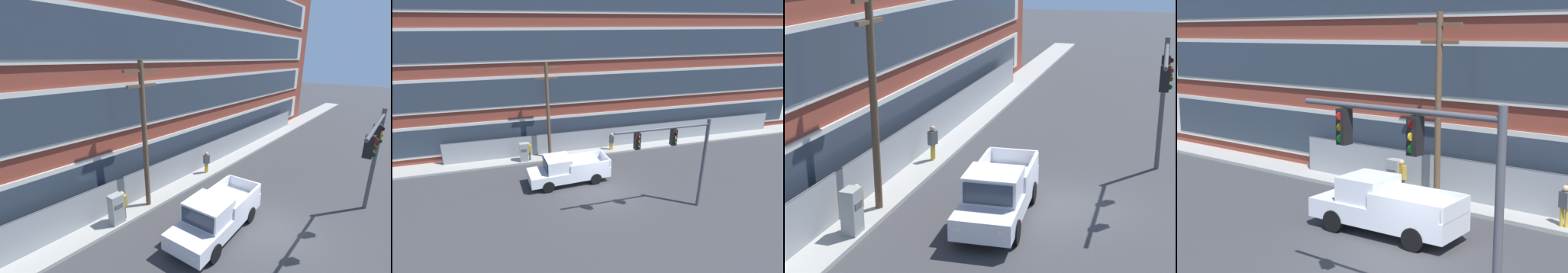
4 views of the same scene
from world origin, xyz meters
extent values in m
plane|color=#38383A|center=(0.00, 0.00, 0.00)|extent=(160.00, 160.00, 0.00)
cube|color=#9E9B93|center=(0.00, 7.04, 0.08)|extent=(80.00, 2.02, 0.16)
cube|color=beige|center=(-0.32, 7.99, 1.92)|extent=(47.40, 0.10, 2.52)
cube|color=#2D3844|center=(-0.32, 7.93, 1.92)|extent=(45.34, 0.06, 2.10)
cube|color=beige|center=(-0.32, 7.99, 5.42)|extent=(47.40, 0.10, 2.52)
cube|color=#2D3844|center=(-0.32, 7.93, 5.42)|extent=(45.34, 0.06, 2.10)
cube|color=gray|center=(4.52, 7.36, 0.93)|extent=(30.62, 0.04, 1.85)
cylinder|color=#4C4C51|center=(19.82, 7.36, 0.93)|extent=(0.06, 0.06, 1.85)
cylinder|color=#4C4C51|center=(4.52, 7.36, 1.85)|extent=(30.62, 0.05, 0.05)
cylinder|color=#4C4C51|center=(4.89, -2.72, 2.78)|extent=(0.20, 0.20, 5.55)
cylinder|color=#4C4C51|center=(2.10, -2.72, 5.25)|extent=(5.57, 0.14, 0.14)
cube|color=black|center=(2.75, -2.72, 4.70)|extent=(0.28, 0.32, 0.90)
cylinder|color=#4B0807|center=(2.75, -2.90, 4.98)|extent=(0.04, 0.18, 0.18)
cylinder|color=gold|center=(2.75, -2.90, 4.70)|extent=(0.04, 0.18, 0.18)
cylinder|color=#0A4011|center=(2.75, -2.90, 4.42)|extent=(0.04, 0.18, 0.18)
cube|color=black|center=(0.60, -2.72, 4.70)|extent=(0.28, 0.32, 0.90)
cylinder|color=red|center=(0.60, -2.90, 4.98)|extent=(0.04, 0.18, 0.18)
cylinder|color=#503E08|center=(0.60, -2.90, 4.70)|extent=(0.04, 0.18, 0.18)
cylinder|color=#0A4011|center=(0.60, -2.90, 4.42)|extent=(0.04, 0.18, 0.18)
cube|color=silver|center=(-1.99, 2.33, 0.75)|extent=(5.65, 2.26, 0.70)
cube|color=silver|center=(-2.76, 2.29, 1.55)|extent=(1.77, 1.88, 0.90)
cube|color=#283342|center=(-3.61, 2.23, 1.55)|extent=(0.16, 1.59, 0.68)
cube|color=silver|center=(-0.69, 1.50, 1.38)|extent=(2.77, 0.29, 0.56)
cube|color=silver|center=(-0.80, 3.31, 1.38)|extent=(2.77, 0.29, 0.56)
cube|color=silver|center=(0.74, 2.50, 1.38)|extent=(0.21, 1.86, 0.56)
cylinder|color=black|center=(-3.59, 1.35, 0.40)|extent=(0.81, 0.31, 0.80)
cylinder|color=black|center=(-3.70, 3.12, 0.40)|extent=(0.81, 0.31, 0.80)
cylinder|color=black|center=(-0.27, 1.55, 0.40)|extent=(0.81, 0.31, 0.80)
cylinder|color=black|center=(-0.38, 3.32, 0.40)|extent=(0.81, 0.31, 0.80)
cube|color=white|center=(-4.73, 1.49, 0.85)|extent=(0.07, 0.24, 0.16)
cube|color=white|center=(-4.81, 2.84, 0.85)|extent=(0.07, 0.24, 0.16)
cylinder|color=brown|center=(-2.61, 6.51, 3.92)|extent=(0.26, 0.26, 7.83)
cube|color=brown|center=(-2.61, 6.51, 6.63)|extent=(1.71, 0.14, 0.14)
cube|color=#939993|center=(-4.70, 6.40, 0.83)|extent=(0.64, 0.49, 1.66)
cube|color=#515151|center=(-4.70, 6.14, 1.16)|extent=(0.45, 0.02, 0.20)
cylinder|color=#B7932D|center=(2.65, 6.59, 0.42)|extent=(0.14, 0.14, 0.85)
cylinder|color=#B7932D|center=(2.83, 6.59, 0.42)|extent=(0.14, 0.14, 0.85)
cube|color=#4C4C51|center=(2.74, 6.59, 1.15)|extent=(0.46, 0.36, 0.60)
sphere|color=tan|center=(2.74, 6.59, 1.57)|extent=(0.24, 0.24, 0.24)
cylinder|color=#4C4C51|center=(-4.42, 6.40, 0.42)|extent=(0.14, 0.14, 0.85)
cylinder|color=#4C4C51|center=(-4.24, 6.40, 0.42)|extent=(0.14, 0.14, 0.85)
cube|color=#B7932D|center=(-4.33, 6.40, 1.15)|extent=(0.44, 0.31, 0.60)
sphere|color=tan|center=(-4.33, 6.40, 1.57)|extent=(0.24, 0.24, 0.24)
camera|label=1|loc=(-10.76, -3.62, 7.93)|focal=24.00mm
camera|label=2|loc=(-6.03, -16.20, 10.53)|focal=28.00mm
camera|label=3|loc=(-20.13, -2.64, 8.68)|focal=55.00mm
camera|label=4|loc=(10.39, -13.62, 6.98)|focal=55.00mm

